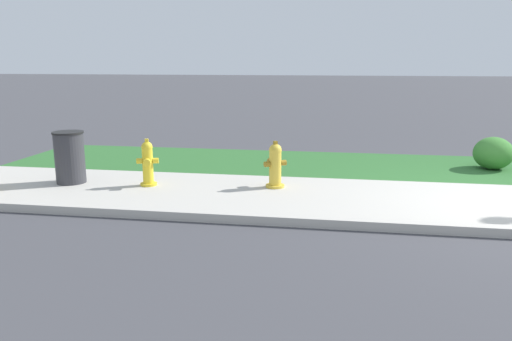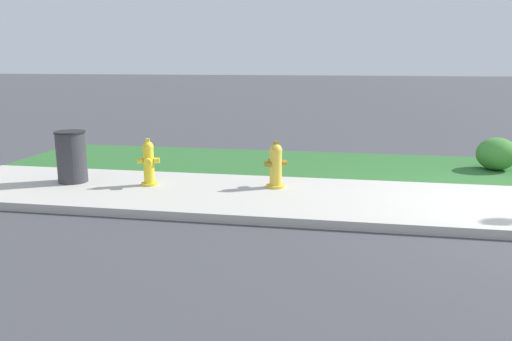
{
  "view_description": "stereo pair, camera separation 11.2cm",
  "coord_description": "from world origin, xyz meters",
  "px_view_note": "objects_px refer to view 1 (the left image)",
  "views": [
    {
      "loc": [
        -2.52,
        -7.28,
        2.03
      ],
      "look_at": [
        -3.71,
        -0.06,
        0.4
      ],
      "focal_mm": 35.0,
      "sensor_mm": 36.0,
      "label": 1
    },
    {
      "loc": [
        -2.41,
        -7.26,
        2.03
      ],
      "look_at": [
        -3.71,
        -0.06,
        0.4
      ],
      "focal_mm": 35.0,
      "sensor_mm": 36.0,
      "label": 2
    }
  ],
  "objects_px": {
    "fire_hydrant_at_driveway": "(275,165)",
    "shrub_bush_mid_verge": "(493,153)",
    "fire_hydrant_mid_block": "(148,163)",
    "trash_bin": "(70,158)"
  },
  "relations": [
    {
      "from": "fire_hydrant_at_driveway",
      "to": "shrub_bush_mid_verge",
      "type": "relative_size",
      "value": 1.06
    },
    {
      "from": "fire_hydrant_at_driveway",
      "to": "fire_hydrant_mid_block",
      "type": "bearing_deg",
      "value": 153.59
    },
    {
      "from": "fire_hydrant_at_driveway",
      "to": "trash_bin",
      "type": "bearing_deg",
      "value": 151.44
    },
    {
      "from": "trash_bin",
      "to": "shrub_bush_mid_verge",
      "type": "xyz_separation_m",
      "value": [
        7.3,
        2.31,
        -0.13
      ]
    },
    {
      "from": "fire_hydrant_at_driveway",
      "to": "trash_bin",
      "type": "distance_m",
      "value": 3.42
    },
    {
      "from": "fire_hydrant_mid_block",
      "to": "fire_hydrant_at_driveway",
      "type": "xyz_separation_m",
      "value": [
        2.06,
        0.23,
        -0.01
      ]
    },
    {
      "from": "shrub_bush_mid_verge",
      "to": "fire_hydrant_at_driveway",
      "type": "bearing_deg",
      "value": -152.09
    },
    {
      "from": "fire_hydrant_at_driveway",
      "to": "shrub_bush_mid_verge",
      "type": "height_order",
      "value": "fire_hydrant_at_driveway"
    },
    {
      "from": "fire_hydrant_mid_block",
      "to": "shrub_bush_mid_verge",
      "type": "relative_size",
      "value": 1.08
    },
    {
      "from": "fire_hydrant_mid_block",
      "to": "fire_hydrant_at_driveway",
      "type": "distance_m",
      "value": 2.08
    }
  ]
}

